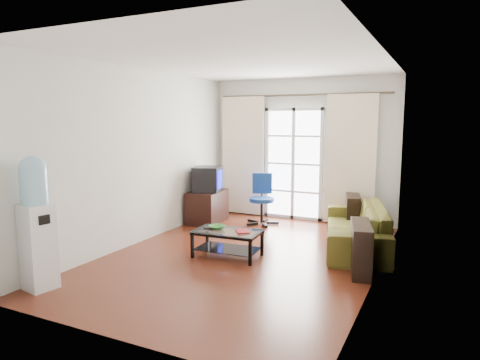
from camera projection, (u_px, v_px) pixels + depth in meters
name	position (u px, v px, depth m)	size (l,w,h in m)	color
floor	(244.00, 256.00, 6.07)	(5.20, 5.20, 0.00)	maroon
ceiling	(245.00, 61.00, 5.69)	(5.20, 5.20, 0.00)	white
wall_back	(302.00, 150.00, 8.20)	(3.60, 0.02, 2.70)	silver
wall_front	(112.00, 188.00, 3.56)	(3.60, 0.02, 2.70)	silver
wall_left	(140.00, 157.00, 6.65)	(0.02, 5.20, 2.70)	silver
wall_right	(381.00, 168.00, 5.10)	(0.02, 5.20, 2.70)	silver
french_door	(293.00, 164.00, 8.25)	(1.16, 0.06, 2.15)	white
curtain_rod	(301.00, 95.00, 7.97)	(0.04, 0.04, 3.30)	#4C3F2D
curtain_left	(243.00, 156.00, 8.63)	(0.90, 0.07, 2.35)	#F8E9C7
curtain_right	(350.00, 160.00, 7.70)	(0.90, 0.07, 2.35)	#F8E9C7
radiator	(341.00, 206.00, 7.91)	(0.64, 0.12, 0.64)	gray
sofa	(356.00, 227.00, 6.46)	(1.34, 2.30, 0.63)	brown
coffee_table	(227.00, 240.00, 6.01)	(0.96, 0.58, 0.38)	silver
bowl	(217.00, 227.00, 6.07)	(0.29, 0.29, 0.05)	#2D7E43
book	(236.00, 232.00, 5.89)	(0.28, 0.29, 0.02)	maroon
remote	(209.00, 229.00, 6.06)	(0.15, 0.04, 0.02)	black
tv_stand	(207.00, 207.00, 8.04)	(0.54, 0.82, 0.60)	black
crt_tv	(206.00, 179.00, 7.94)	(0.60, 0.61, 0.46)	black
task_chair	(262.00, 209.00, 7.92)	(0.82, 0.82, 0.93)	black
water_cooler	(37.00, 220.00, 4.79)	(0.37, 0.36, 1.53)	white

